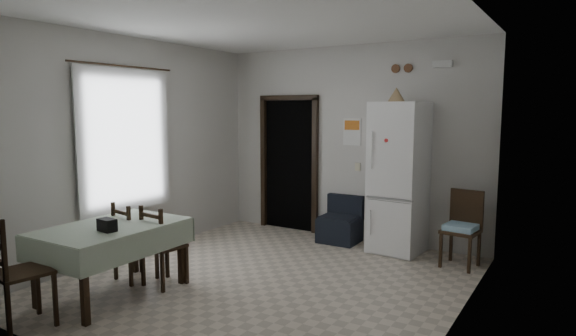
{
  "coord_description": "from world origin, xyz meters",
  "views": [
    {
      "loc": [
        3.03,
        -4.38,
        1.94
      ],
      "look_at": [
        0.0,
        0.5,
        1.25
      ],
      "focal_mm": 30.0,
      "sensor_mm": 36.0,
      "label": 1
    }
  ],
  "objects_px": {
    "fridge": "(399,178)",
    "dining_chair_far_right": "(164,245)",
    "navy_seat": "(340,219)",
    "dining_table": "(113,260)",
    "corner_chair": "(461,229)",
    "dining_chair_far_left": "(135,241)",
    "dining_chair_near_head": "(22,270)"
  },
  "relations": [
    {
      "from": "fridge",
      "to": "dining_chair_far_left",
      "type": "relative_size",
      "value": 2.27
    },
    {
      "from": "dining_table",
      "to": "dining_chair_near_head",
      "type": "bearing_deg",
      "value": -94.31
    },
    {
      "from": "dining_table",
      "to": "navy_seat",
      "type": "bearing_deg",
      "value": 69.0
    },
    {
      "from": "dining_chair_far_left",
      "to": "navy_seat",
      "type": "bearing_deg",
      "value": -106.27
    },
    {
      "from": "dining_chair_far_left",
      "to": "dining_chair_far_right",
      "type": "xyz_separation_m",
      "value": [
        0.42,
        0.05,
        0.0
      ]
    },
    {
      "from": "dining_chair_far_left",
      "to": "fridge",
      "type": "bearing_deg",
      "value": -119.5
    },
    {
      "from": "dining_chair_far_right",
      "to": "dining_chair_near_head",
      "type": "bearing_deg",
      "value": 83.53
    },
    {
      "from": "dining_table",
      "to": "corner_chair",
      "type": "bearing_deg",
      "value": 43.65
    },
    {
      "from": "dining_chair_far_right",
      "to": "fridge",
      "type": "bearing_deg",
      "value": -119.0
    },
    {
      "from": "dining_chair_near_head",
      "to": "corner_chair",
      "type": "bearing_deg",
      "value": -118.29
    },
    {
      "from": "fridge",
      "to": "dining_chair_far_right",
      "type": "relative_size",
      "value": 2.26
    },
    {
      "from": "dining_table",
      "to": "dining_chair_far_right",
      "type": "distance_m",
      "value": 0.56
    },
    {
      "from": "fridge",
      "to": "dining_chair_far_left",
      "type": "bearing_deg",
      "value": -124.91
    },
    {
      "from": "navy_seat",
      "to": "dining_table",
      "type": "xyz_separation_m",
      "value": [
        -1.12,
        -3.12,
        0.04
      ]
    },
    {
      "from": "corner_chair",
      "to": "dining_table",
      "type": "relative_size",
      "value": 0.66
    },
    {
      "from": "dining_chair_near_head",
      "to": "dining_chair_far_left",
      "type": "bearing_deg",
      "value": -75.15
    },
    {
      "from": "fridge",
      "to": "dining_chair_far_left",
      "type": "distance_m",
      "value": 3.49
    },
    {
      "from": "dining_chair_far_left",
      "to": "dining_chair_far_right",
      "type": "distance_m",
      "value": 0.42
    },
    {
      "from": "dining_chair_far_left",
      "to": "dining_chair_near_head",
      "type": "height_order",
      "value": "dining_chair_near_head"
    },
    {
      "from": "navy_seat",
      "to": "dining_chair_near_head",
      "type": "relative_size",
      "value": 0.65
    },
    {
      "from": "navy_seat",
      "to": "corner_chair",
      "type": "height_order",
      "value": "corner_chair"
    },
    {
      "from": "navy_seat",
      "to": "dining_table",
      "type": "relative_size",
      "value": 0.47
    },
    {
      "from": "fridge",
      "to": "dining_chair_near_head",
      "type": "relative_size",
      "value": 1.96
    },
    {
      "from": "navy_seat",
      "to": "dining_chair_far_right",
      "type": "height_order",
      "value": "dining_chair_far_right"
    },
    {
      "from": "navy_seat",
      "to": "dining_chair_near_head",
      "type": "xyz_separation_m",
      "value": [
        -1.17,
        -4.05,
        0.19
      ]
    },
    {
      "from": "fridge",
      "to": "corner_chair",
      "type": "xyz_separation_m",
      "value": [
        0.89,
        -0.24,
        -0.55
      ]
    },
    {
      "from": "fridge",
      "to": "dining_table",
      "type": "xyz_separation_m",
      "value": [
        -2.0,
        -3.12,
        -0.65
      ]
    },
    {
      "from": "navy_seat",
      "to": "corner_chair",
      "type": "relative_size",
      "value": 0.71
    },
    {
      "from": "navy_seat",
      "to": "dining_chair_far_left",
      "type": "bearing_deg",
      "value": -117.21
    },
    {
      "from": "navy_seat",
      "to": "corner_chair",
      "type": "bearing_deg",
      "value": -8.98
    },
    {
      "from": "corner_chair",
      "to": "dining_chair_near_head",
      "type": "distance_m",
      "value": 4.81
    },
    {
      "from": "dining_chair_far_left",
      "to": "dining_chair_far_right",
      "type": "relative_size",
      "value": 0.99
    }
  ]
}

